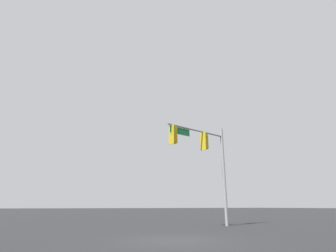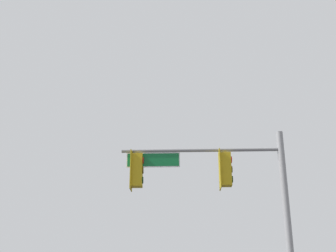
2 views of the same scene
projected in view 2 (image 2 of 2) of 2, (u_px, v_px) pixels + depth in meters
The scene contains 1 object.
signal_pole_near at pixel (227, 197), 14.84m from camera, with size 5.25×1.44×7.01m.
Camera 2 is at (-7.03, 9.42, 1.52)m, focal length 50.00 mm.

